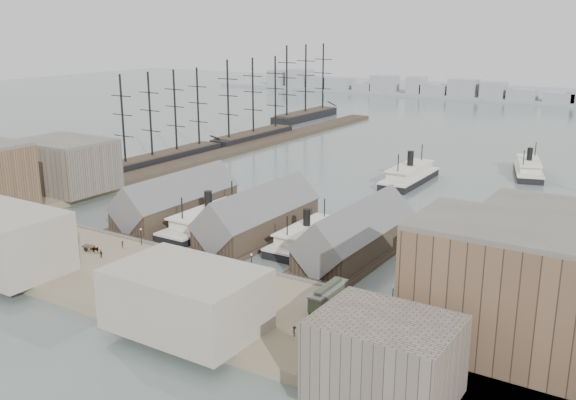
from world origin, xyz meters
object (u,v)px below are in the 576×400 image
Objects in this scene: horse_cart_left at (69,237)px; horse_cart_center at (93,249)px; ferry_docked_west at (209,221)px; horse_cart_right at (263,300)px; tram at (328,297)px.

horse_cart_center is at bearing -95.58° from horse_cart_left.
horse_cart_left is 11.42m from horse_cart_center.
ferry_docked_west reaches higher than horse_cart_center.
ferry_docked_west is 49.88m from horse_cart_right.
tram is at bearing -81.53° from horse_cart_left.
horse_cart_left is (-18.39, -27.25, 0.28)m from ferry_docked_west.
horse_cart_right is at bearing -39.82° from ferry_docked_west.
ferry_docked_west is at bearing -25.57° from horse_cart_left.
ferry_docked_west is at bearing 24.13° from horse_cart_right.
ferry_docked_west is 55.78m from tram.
tram is (48.67, -27.22, 1.40)m from ferry_docked_west.
ferry_docked_west is at bearing 149.78° from tram.
tram is at bearing -91.54° from horse_cart_right.
horse_cart_center reaches higher than horse_cart_left.
tram reaches higher than horse_cart_right.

